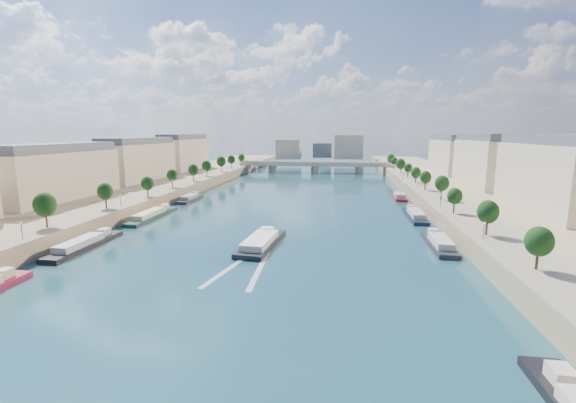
% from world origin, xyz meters
% --- Properties ---
extents(ground, '(700.00, 700.00, 0.00)m').
position_xyz_m(ground, '(0.00, 100.00, 0.00)').
color(ground, '#0D2E3A').
rests_on(ground, ground).
extents(quay_left, '(44.00, 520.00, 5.00)m').
position_xyz_m(quay_left, '(-72.00, 100.00, 2.50)').
color(quay_left, '#9E8460').
rests_on(quay_left, ground).
extents(quay_right, '(44.00, 520.00, 5.00)m').
position_xyz_m(quay_right, '(72.00, 100.00, 2.50)').
color(quay_right, '#9E8460').
rests_on(quay_right, ground).
extents(pave_left, '(14.00, 520.00, 0.10)m').
position_xyz_m(pave_left, '(-57.00, 100.00, 5.05)').
color(pave_left, gray).
rests_on(pave_left, quay_left).
extents(pave_right, '(14.00, 520.00, 0.10)m').
position_xyz_m(pave_right, '(57.00, 100.00, 5.05)').
color(pave_right, gray).
rests_on(pave_right, quay_right).
extents(trees_left, '(4.80, 268.80, 8.26)m').
position_xyz_m(trees_left, '(-55.00, 102.00, 10.48)').
color(trees_left, '#382B1E').
rests_on(trees_left, ground).
extents(trees_right, '(4.80, 268.80, 8.26)m').
position_xyz_m(trees_right, '(55.00, 110.00, 10.48)').
color(trees_right, '#382B1E').
rests_on(trees_right, ground).
extents(lamps_left, '(0.36, 200.36, 4.28)m').
position_xyz_m(lamps_left, '(-52.50, 90.00, 7.78)').
color(lamps_left, black).
rests_on(lamps_left, ground).
extents(lamps_right, '(0.36, 200.36, 4.28)m').
position_xyz_m(lamps_right, '(52.50, 105.00, 7.78)').
color(lamps_right, black).
rests_on(lamps_right, ground).
extents(buildings_left, '(16.00, 226.00, 23.20)m').
position_xyz_m(buildings_left, '(-85.00, 112.00, 16.45)').
color(buildings_left, beige).
rests_on(buildings_left, ground).
extents(buildings_right, '(16.00, 226.00, 23.20)m').
position_xyz_m(buildings_right, '(85.00, 112.00, 16.45)').
color(buildings_right, beige).
rests_on(buildings_right, ground).
extents(skyline, '(79.00, 42.00, 22.00)m').
position_xyz_m(skyline, '(3.19, 319.52, 14.66)').
color(skyline, beige).
rests_on(skyline, ground).
extents(bridge, '(112.00, 12.00, 8.15)m').
position_xyz_m(bridge, '(0.00, 237.36, 5.08)').
color(bridge, '#C1B79E').
rests_on(bridge, ground).
extents(tour_barge, '(9.16, 25.77, 3.61)m').
position_xyz_m(tour_barge, '(-0.68, 49.56, 0.91)').
color(tour_barge, black).
rests_on(tour_barge, ground).
extents(wake, '(10.75, 26.03, 0.04)m').
position_xyz_m(wake, '(-0.68, 32.90, 0.02)').
color(wake, silver).
rests_on(wake, ground).
extents(moored_barges_left, '(5.00, 152.67, 3.60)m').
position_xyz_m(moored_barges_left, '(-45.50, 45.17, 0.84)').
color(moored_barges_left, '#1A1E39').
rests_on(moored_barges_left, ground).
extents(moored_barges_right, '(5.00, 161.26, 3.60)m').
position_xyz_m(moored_barges_right, '(45.50, 61.46, 0.84)').
color(moored_barges_right, black).
rests_on(moored_barges_right, ground).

